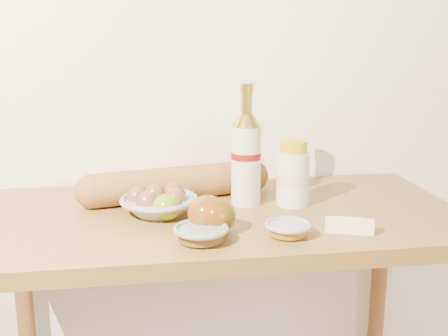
% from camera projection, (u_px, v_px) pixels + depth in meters
% --- Properties ---
extents(back_wall, '(3.50, 0.02, 2.60)m').
position_uv_depth(back_wall, '(205.00, 45.00, 1.63)').
color(back_wall, white).
rests_on(back_wall, ground).
extents(table, '(1.20, 0.60, 0.90)m').
position_uv_depth(table, '(222.00, 257.00, 1.44)').
color(table, olive).
rests_on(table, ground).
extents(bourbon_bottle, '(0.10, 0.10, 0.31)m').
position_uv_depth(bourbon_bottle, '(246.00, 156.00, 1.44)').
color(bourbon_bottle, beige).
rests_on(bourbon_bottle, table).
extents(cream_bottle, '(0.09, 0.09, 0.17)m').
position_uv_depth(cream_bottle, '(293.00, 175.00, 1.45)').
color(cream_bottle, silver).
rests_on(cream_bottle, table).
extents(egg_bowl, '(0.24, 0.24, 0.07)m').
position_uv_depth(egg_bowl, '(159.00, 203.00, 1.38)').
color(egg_bowl, gray).
rests_on(egg_bowl, table).
extents(baguette, '(0.54, 0.20, 0.09)m').
position_uv_depth(baguette, '(176.00, 183.00, 1.50)').
color(baguette, '#AA7333').
rests_on(baguette, table).
extents(apple_yellowgreen, '(0.08, 0.08, 0.07)m').
position_uv_depth(apple_yellowgreen, '(167.00, 207.00, 1.33)').
color(apple_yellowgreen, olive).
rests_on(apple_yellowgreen, table).
extents(apple_redgreen_front, '(0.11, 0.11, 0.08)m').
position_uv_depth(apple_redgreen_front, '(217.00, 215.00, 1.25)').
color(apple_redgreen_front, maroon).
rests_on(apple_redgreen_front, table).
extents(apple_redgreen_right, '(0.12, 0.12, 0.08)m').
position_uv_depth(apple_redgreen_right, '(208.00, 214.00, 1.26)').
color(apple_redgreen_right, '#990810').
rests_on(apple_redgreen_right, table).
extents(sugar_bowl, '(0.16, 0.16, 0.03)m').
position_uv_depth(sugar_bowl, '(201.00, 234.00, 1.20)').
color(sugar_bowl, gray).
rests_on(sugar_bowl, table).
extents(syrup_bowl, '(0.13, 0.13, 0.03)m').
position_uv_depth(syrup_bowl, '(288.00, 229.00, 1.24)').
color(syrup_bowl, '#96A49F').
rests_on(syrup_bowl, table).
extents(butter_stick, '(0.11, 0.07, 0.03)m').
position_uv_depth(butter_stick, '(349.00, 226.00, 1.26)').
color(butter_stick, '#F2EABC').
rests_on(butter_stick, table).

